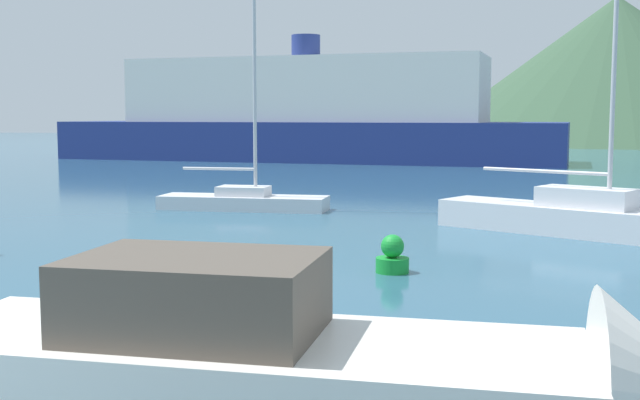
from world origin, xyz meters
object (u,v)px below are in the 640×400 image
sailboat_middle (244,195)px  buoy_marker (392,257)px  ferry_distant (306,116)px  sailboat_inner (586,216)px  motorboat_near (328,369)px

sailboat_middle → buoy_marker: 11.50m
ferry_distant → buoy_marker: 40.28m
ferry_distant → buoy_marker: bearing=-68.5°
sailboat_middle → ferry_distant: sailboat_middle is taller
sailboat_middle → ferry_distant: 29.50m
sailboat_inner → buoy_marker: bearing=-97.6°
motorboat_near → ferry_distant: size_ratio=0.24×
sailboat_inner → buoy_marker: 7.40m
sailboat_middle → ferry_distant: (-5.97, 28.78, 2.61)m
sailboat_middle → motorboat_near: bearing=-70.5°
motorboat_near → sailboat_inner: 14.35m
sailboat_middle → buoy_marker: size_ratio=14.83×
sailboat_middle → sailboat_inner: bearing=-20.2°
sailboat_inner → ferry_distant: sailboat_inner is taller
sailboat_inner → ferry_distant: bearing=143.4°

